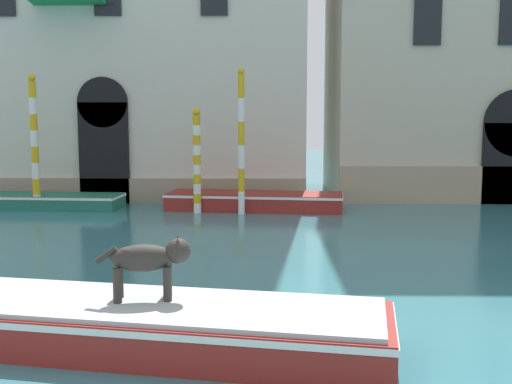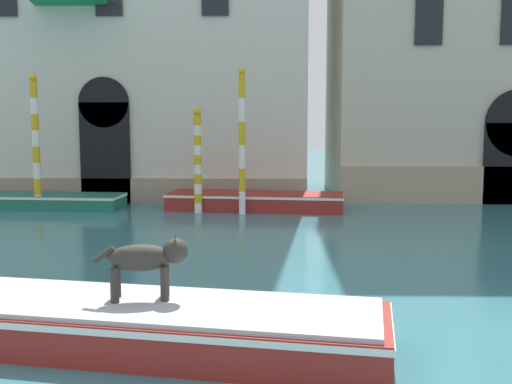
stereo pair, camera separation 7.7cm
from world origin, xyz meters
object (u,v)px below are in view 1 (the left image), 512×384
(boat_foreground, at_px, (112,321))
(mooring_pole_0, at_px, (35,143))
(dog_on_deck, at_px, (149,259))
(boat_moored_near_palazzo, at_px, (51,201))
(mooring_pole_2, at_px, (241,141))
(boat_moored_far, at_px, (255,201))
(mooring_pole_3, at_px, (197,160))

(boat_foreground, bearing_deg, mooring_pole_0, 124.76)
(dog_on_deck, relative_size, boat_moored_near_palazzo, 0.26)
(boat_moored_near_palazzo, bearing_deg, mooring_pole_2, -6.32)
(mooring_pole_2, bearing_deg, mooring_pole_0, 174.60)
(boat_moored_far, height_order, mooring_pole_2, mooring_pole_2)
(boat_foreground, distance_m, dog_on_deck, 0.94)
(boat_moored_far, relative_size, mooring_pole_2, 1.31)
(boat_moored_far, distance_m, mooring_pole_0, 7.28)
(mooring_pole_2, bearing_deg, dog_on_deck, -93.90)
(mooring_pole_2, bearing_deg, mooring_pole_3, 169.33)
(mooring_pole_0, bearing_deg, boat_moored_near_palazzo, 63.85)
(mooring_pole_0, bearing_deg, mooring_pole_2, -5.40)
(boat_moored_far, bearing_deg, mooring_pole_2, -104.86)
(boat_moored_near_palazzo, height_order, mooring_pole_3, mooring_pole_3)
(mooring_pole_2, bearing_deg, boat_moored_near_palazzo, 169.85)
(mooring_pole_3, bearing_deg, boat_moored_far, 22.15)
(dog_on_deck, xyz_separation_m, boat_moored_far, (1.13, 11.81, -0.84))
(mooring_pole_2, distance_m, mooring_pole_3, 1.54)
(dog_on_deck, distance_m, mooring_pole_0, 12.91)
(boat_moored_far, bearing_deg, mooring_pole_3, -151.18)
(boat_moored_far, bearing_deg, mooring_pole_0, -170.33)
(dog_on_deck, distance_m, boat_moored_near_palazzo, 13.25)
(boat_foreground, relative_size, boat_moored_near_palazzo, 1.54)
(mooring_pole_2, bearing_deg, boat_moored_far, 68.47)
(boat_moored_near_palazzo, bearing_deg, boat_foreground, -63.02)
(boat_moored_far, distance_m, mooring_pole_3, 2.37)
(mooring_pole_2, height_order, mooring_pole_3, mooring_pole_2)
(mooring_pole_3, bearing_deg, dog_on_deck, -86.59)
(boat_foreground, xyz_separation_m, mooring_pole_3, (-0.18, 11.16, 1.34))
(boat_foreground, height_order, boat_moored_near_palazzo, boat_foreground)
(boat_foreground, height_order, mooring_pole_0, mooring_pole_0)
(mooring_pole_0, height_order, mooring_pole_3, mooring_pole_0)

